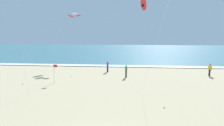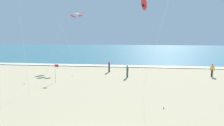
# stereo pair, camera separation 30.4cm
# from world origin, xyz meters

# --- Properties ---
(ocean_water) EXTENTS (160.00, 60.00, 0.08)m
(ocean_water) POSITION_xyz_m (0.00, 52.36, 0.04)
(ocean_water) COLOR teal
(ocean_water) RESTS_ON ground
(shoreline_foam) EXTENTS (160.00, 1.73, 0.01)m
(shoreline_foam) POSITION_xyz_m (0.00, 22.66, 0.09)
(shoreline_foam) COLOR white
(shoreline_foam) RESTS_ON ocean_water
(kite_delta_scarlet_near) EXTENTS (1.75, 4.17, 8.39)m
(kite_delta_scarlet_near) POSITION_xyz_m (1.96, 9.53, 7.80)
(kite_delta_scarlet_near) COLOR red
(kite_delta_scarlet_near) RESTS_ON ground
(kite_arc_ivory_high) EXTENTS (3.70, 4.66, 8.74)m
(kite_arc_ivory_high) POSITION_xyz_m (-8.23, 23.03, 8.39)
(kite_arc_ivory_high) COLOR red
(kite_arc_ivory_high) RESTS_ON ground
(bystander_green_top) EXTENTS (0.29, 0.47, 1.59)m
(bystander_green_top) POSITION_xyz_m (0.44, 15.11, 0.81)
(bystander_green_top) COLOR #4C3D2D
(bystander_green_top) RESTS_ON ground
(bystander_purple_top) EXTENTS (0.31, 0.45, 1.59)m
(bystander_purple_top) POSITION_xyz_m (-2.20, 18.03, 0.81)
(bystander_purple_top) COLOR black
(bystander_purple_top) RESTS_ON ground
(bystander_yellow_top) EXTENTS (0.47, 0.29, 1.59)m
(bystander_yellow_top) POSITION_xyz_m (11.03, 16.82, 0.81)
(bystander_yellow_top) COLOR black
(bystander_yellow_top) RESTS_ON ground
(lifeguard_flag) EXTENTS (0.45, 0.05, 2.10)m
(lifeguard_flag) POSITION_xyz_m (-7.30, 11.80, 1.27)
(lifeguard_flag) COLOR silver
(lifeguard_flag) RESTS_ON ground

